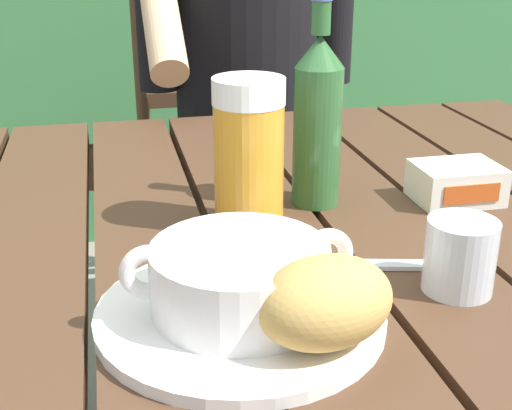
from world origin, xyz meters
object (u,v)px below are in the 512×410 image
Objects in this scene: chair_near_diner at (234,166)px; table_knife at (343,264)px; person_eating at (249,96)px; water_glass_small at (460,256)px; butter_tub at (456,183)px; beer_bottle at (318,119)px; bread_roll at (325,302)px; serving_plate at (240,314)px; beer_glass at (249,155)px; soup_bowl at (240,277)px.

chair_near_diner reaches higher than table_knife.
person_eating reaches higher than water_glass_small.
water_glass_small reaches higher than butter_tub.
chair_near_diner is 0.98m from beer_bottle.
person_eating reaches higher than butter_tub.
bread_roll reaches higher than butter_tub.
beer_bottle is at bearing 59.96° from serving_plate.
chair_near_diner is 5.43× the size of beer_glass.
butter_tub is at bearing 62.93° from water_glass_small.
beer_glass is at bearing -150.79° from beer_bottle.
table_knife is at bearing -143.94° from butter_tub.
water_glass_small is (0.07, -0.25, -0.07)m from beer_bottle.
butter_tub reaches higher than serving_plate.
water_glass_small is at bearing -36.87° from table_knife.
bread_roll is at bearing -154.71° from water_glass_small.
bread_roll is at bearing -88.91° from beer_glass.
beer_bottle is at bearing 29.21° from beer_glass.
beer_bottle reaches higher than soup_bowl.
chair_near_diner is at bearing 82.71° from bread_roll.
person_eating is at bearing -90.84° from chair_near_diner.
person_eating is 0.72m from beer_bottle.
beer_bottle is (-0.06, -0.70, 0.13)m from person_eating.
water_glass_small is (0.16, 0.08, -0.01)m from bread_roll.
soup_bowl reaches higher than water_glass_small.
bread_roll is 1.90× the size of water_glass_small.
butter_tub is (0.28, 0.02, -0.07)m from beer_glass.
chair_near_diner reaches higher than serving_plate.
butter_tub is at bearing 34.66° from serving_plate.
beer_bottle is 0.21m from table_knife.
beer_glass reaches higher than water_glass_small.
beer_glass is at bearing 130.33° from water_glass_small.
chair_near_diner is at bearing 90.18° from water_glass_small.
chair_near_diner is 3.68× the size of serving_plate.
chair_near_diner is 1.12m from table_knife.
chair_near_diner is 0.99m from butter_tub.
beer_glass is at bearing 75.78° from serving_plate.
soup_bowl is 0.22m from beer_glass.
chair_near_diner is 9.01× the size of butter_tub.
bread_roll is 1.30× the size of butter_tub.
person_eating reaches higher than bread_roll.
beer_bottle reaches higher than bread_roll.
water_glass_small is 0.12m from table_knife.
beer_glass is at bearing 75.78° from soup_bowl.
bread_roll is 0.18m from water_glass_small.
serving_plate is 1.81× the size of table_knife.
serving_plate is at bearing -104.22° from beer_glass.
person_eating is at bearing 99.17° from butter_tub.
beer_glass is at bearing -101.91° from person_eating.
soup_bowl is 0.40m from butter_tub.
table_knife is at bearing -59.83° from beer_glass.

